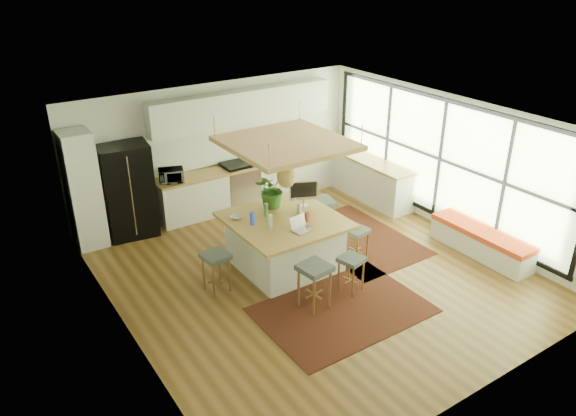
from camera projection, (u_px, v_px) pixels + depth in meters
floor at (313, 272)px, 9.66m from camera, size 7.00×7.00×0.00m
ceiling at (317, 123)px, 8.51m from camera, size 7.00×7.00×0.00m
wall_back at (218, 145)px, 11.72m from camera, size 6.50×0.00×6.50m
wall_front at (490, 305)px, 6.45m from camera, size 6.50×0.00×6.50m
wall_left at (122, 257)px, 7.46m from camera, size 0.00×7.00×7.00m
wall_right at (449, 164)px, 10.71m from camera, size 0.00×7.00×7.00m
window_wall at (448, 162)px, 10.68m from camera, size 0.10×6.20×2.60m
pantry at (83, 190)px, 10.10m from camera, size 0.55×0.60×2.25m
back_counter_base at (249, 184)px, 12.14m from camera, size 4.20×0.60×0.88m
back_counter_top at (249, 165)px, 11.95m from camera, size 4.24×0.64×0.05m
backsplash at (241, 141)px, 11.98m from camera, size 4.20×0.02×0.80m
upper_cabinets at (243, 107)px, 11.52m from camera, size 4.20×0.34×0.70m
range at (239, 184)px, 11.99m from camera, size 0.76×0.62×1.00m
right_counter_base at (366, 178)px, 12.45m from camera, size 0.60×2.50×0.88m
right_counter_top at (367, 159)px, 12.25m from camera, size 0.64×2.54×0.05m
window_bench at (481, 242)px, 10.13m from camera, size 0.52×2.00×0.50m
ceiling_panel at (286, 159)px, 8.94m from camera, size 1.86×1.86×0.80m
rug_near at (343, 310)px, 8.63m from camera, size 2.60×1.80×0.01m
rug_right at (356, 239)px, 10.75m from camera, size 1.80×2.60×0.01m
fridge at (128, 191)px, 10.59m from camera, size 1.01×0.84×1.86m
island at (285, 242)px, 9.68m from camera, size 1.85×1.85×0.93m
stool_near_left at (314, 288)px, 8.56m from camera, size 0.51×0.51×0.76m
stool_near_right at (351, 272)px, 8.99m from camera, size 0.45×0.45×0.63m
stool_right_front at (356, 243)px, 9.88m from camera, size 0.44×0.44×0.64m
stool_right_back at (321, 220)px, 10.74m from camera, size 0.56×0.56×0.78m
stool_left_side at (216, 272)px, 9.00m from camera, size 0.44×0.44×0.69m
laptop at (302, 224)px, 9.03m from camera, size 0.39×0.40×0.25m
monitor at (304, 192)px, 9.85m from camera, size 0.55×0.38×0.48m
microwave at (171, 174)px, 10.93m from camera, size 0.54×0.41×0.33m
island_plant at (272, 193)px, 9.83m from camera, size 0.86×0.89×0.54m
island_bowl at (236, 217)px, 9.47m from camera, size 0.25×0.25×0.05m
island_bottle_0 at (254, 219)px, 9.24m from camera, size 0.07×0.07×0.19m
island_bottle_1 at (269, 223)px, 9.12m from camera, size 0.07×0.07×0.19m
island_bottle_2 at (306, 217)px, 9.34m from camera, size 0.07×0.07×0.19m
island_bottle_3 at (300, 208)px, 9.65m from camera, size 0.07×0.07×0.19m
island_bottle_4 at (267, 211)px, 9.53m from camera, size 0.07×0.07×0.19m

